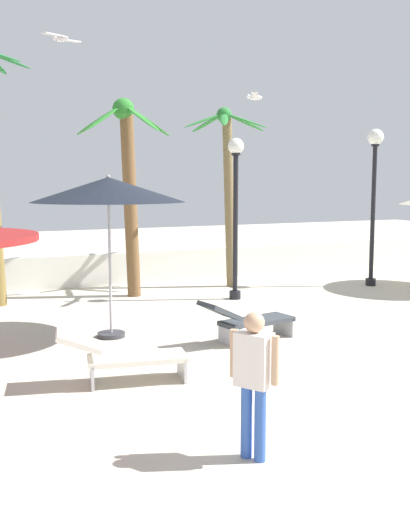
# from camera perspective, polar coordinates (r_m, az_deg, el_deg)

# --- Properties ---
(ground_plane) EXTENTS (56.00, 56.00, 0.00)m
(ground_plane) POSITION_cam_1_polar(r_m,az_deg,el_deg) (9.61, 7.48, -10.27)
(ground_plane) COLOR beige
(boundary_wall) EXTENTS (25.20, 0.30, 0.90)m
(boundary_wall) POSITION_cam_1_polar(r_m,az_deg,el_deg) (17.00, -7.73, -1.15)
(boundary_wall) COLOR silver
(boundary_wall) RESTS_ON ground_plane
(patio_umbrella_2) EXTENTS (2.79, 2.79, 3.00)m
(patio_umbrella_2) POSITION_cam_1_polar(r_m,az_deg,el_deg) (10.94, -9.25, 6.21)
(patio_umbrella_2) COLOR #333338
(patio_umbrella_2) RESTS_ON ground_plane
(palm_tree_0) EXTENTS (2.43, 2.41, 4.90)m
(palm_tree_0) POSITION_cam_1_polar(r_m,az_deg,el_deg) (14.91, -7.37, 7.58)
(palm_tree_0) COLOR brown
(palm_tree_0) RESTS_ON ground_plane
(palm_tree_3) EXTENTS (2.44, 2.30, 4.85)m
(palm_tree_3) POSITION_cam_1_polar(r_m,az_deg,el_deg) (16.20, 2.19, 7.86)
(palm_tree_3) COLOR brown
(palm_tree_3) RESTS_ON ground_plane
(lamp_post_0) EXTENTS (0.44, 0.44, 4.30)m
(lamp_post_0) POSITION_cam_1_polar(r_m,az_deg,el_deg) (17.01, 15.92, 7.04)
(lamp_post_0) COLOR black
(lamp_post_0) RESTS_ON ground_plane
(lamp_post_1) EXTENTS (0.39, 0.39, 3.92)m
(lamp_post_1) POSITION_cam_1_polar(r_m,az_deg,el_deg) (14.46, 2.96, 5.61)
(lamp_post_1) COLOR black
(lamp_post_1) RESTS_ON ground_plane
(lounge_chair_0) EXTENTS (1.92, 0.85, 0.82)m
(lounge_chair_0) POSITION_cam_1_polar(r_m,az_deg,el_deg) (10.77, 4.07, -6.11)
(lounge_chair_0) COLOR #B7B7BC
(lounge_chair_0) RESTS_ON ground_plane
(lounge_chair_1) EXTENTS (1.91, 0.89, 0.81)m
(lounge_chair_1) POSITION_cam_1_polar(r_m,az_deg,el_deg) (8.65, -7.98, -9.43)
(lounge_chair_1) COLOR #B7B7BC
(lounge_chair_1) RESTS_ON ground_plane
(guest_0) EXTENTS (0.40, 0.49, 1.56)m
(guest_0) POSITION_cam_1_polar(r_m,az_deg,el_deg) (6.19, 4.70, -11.01)
(guest_0) COLOR #3359B2
(guest_0) RESTS_ON ground_plane
(seagull_0) EXTENTS (0.77, 1.10, 0.15)m
(seagull_0) POSITION_cam_1_polar(r_m,az_deg,el_deg) (14.63, 4.79, 14.94)
(seagull_0) COLOR white
(seagull_2) EXTENTS (0.98, 0.88, 0.14)m
(seagull_2) POSITION_cam_1_polar(r_m,az_deg,el_deg) (13.56, -13.64, 19.64)
(seagull_2) COLOR white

